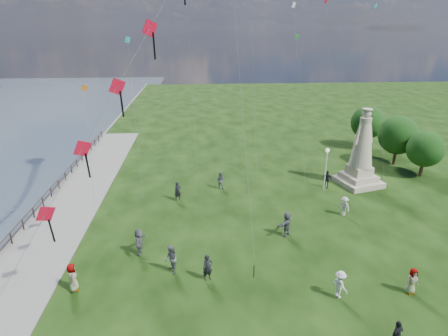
{
  "coord_description": "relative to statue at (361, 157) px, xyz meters",
  "views": [
    {
      "loc": [
        -2.78,
        -16.33,
        14.64
      ],
      "look_at": [
        -1.0,
        8.0,
        5.5
      ],
      "focal_mm": 30.0,
      "sensor_mm": 36.0,
      "label": 1
    }
  ],
  "objects": [
    {
      "name": "person_11",
      "position": [
        -9.38,
        -9.21,
        -1.91
      ],
      "size": [
        1.81,
        1.83,
        1.94
      ],
      "primitive_type": "imported",
      "rotation": [
        0.0,
        0.0,
        3.94
      ],
      "color": "#595960",
      "rests_on": "ground"
    },
    {
      "name": "waterfront",
      "position": [
        -28.29,
        -8.08,
        -2.94
      ],
      "size": [
        200.0,
        200.0,
        1.51
      ],
      "color": "#323F4B",
      "rests_on": "ground"
    },
    {
      "name": "person_6",
      "position": [
        -17.75,
        -2.4,
        -2.0
      ],
      "size": [
        0.75,
        0.62,
        1.75
      ],
      "primitive_type": "imported",
      "rotation": [
        0.0,
        0.0,
        0.37
      ],
      "color": "black",
      "rests_on": "ground"
    },
    {
      "name": "person_3",
      "position": [
        -6.54,
        -20.07,
        -2.05
      ],
      "size": [
        1.09,
        0.94,
        1.66
      ],
      "primitive_type": "imported",
      "rotation": [
        0.0,
        0.0,
        3.71
      ],
      "color": "black",
      "rests_on": "ground"
    },
    {
      "name": "red_kite_train",
      "position": [
        -20.32,
        -12.49,
        8.31
      ],
      "size": [
        10.46,
        9.35,
        18.13
      ],
      "color": "black",
      "rests_on": "ground"
    },
    {
      "name": "person_5",
      "position": [
        -20.01,
        -10.87,
        -1.93
      ],
      "size": [
        0.94,
        1.83,
        1.9
      ],
      "primitive_type": "imported",
      "rotation": [
        0.0,
        0.0,
        1.47
      ],
      "color": "#595960",
      "rests_on": "ground"
    },
    {
      "name": "person_8",
      "position": [
        -3.87,
        -6.32,
        -2.06
      ],
      "size": [
        0.99,
        1.2,
        1.65
      ],
      "primitive_type": "imported",
      "rotation": [
        0.0,
        0.0,
        -1.07
      ],
      "color": "silver",
      "rests_on": "ground"
    },
    {
      "name": "person_2",
      "position": [
        -7.91,
        -16.21,
        -2.02
      ],
      "size": [
        0.98,
        1.25,
        1.73
      ],
      "primitive_type": "imported",
      "rotation": [
        0.0,
        0.0,
        1.99
      ],
      "color": "silver",
      "rests_on": "ground"
    },
    {
      "name": "person_9",
      "position": [
        -3.41,
        -0.58,
        -2.01
      ],
      "size": [
        1.14,
        0.98,
        1.74
      ],
      "primitive_type": "imported",
      "rotation": [
        0.0,
        0.0,
        -0.56
      ],
      "color": "black",
      "rests_on": "ground"
    },
    {
      "name": "small_kites",
      "position": [
        -10.33,
        5.9,
        11.56
      ],
      "size": [
        29.07,
        15.24,
        28.54
      ],
      "color": "#1CAAAD",
      "rests_on": "ground"
    },
    {
      "name": "person_7",
      "position": [
        -13.75,
        0.01,
        -2.04
      ],
      "size": [
        0.95,
        0.77,
        1.68
      ],
      "primitive_type": "imported",
      "rotation": [
        0.0,
        0.0,
        2.76
      ],
      "color": "#595960",
      "rests_on": "ground"
    },
    {
      "name": "tree_row",
      "position": [
        6.48,
        6.68,
        0.44
      ],
      "size": [
        5.56,
        14.06,
        5.65
      ],
      "color": "#382314",
      "rests_on": "ground"
    },
    {
      "name": "lamppost",
      "position": [
        -3.89,
        -1.28,
        0.19
      ],
      "size": [
        0.39,
        0.39,
        4.25
      ],
      "color": "silver",
      "rests_on": "ground"
    },
    {
      "name": "person_10",
      "position": [
        -23.4,
        -14.48,
        -1.98
      ],
      "size": [
        0.82,
        1.01,
        1.79
      ],
      "primitive_type": "imported",
      "rotation": [
        0.0,
        0.0,
        1.95
      ],
      "color": "#595960",
      "rests_on": "ground"
    },
    {
      "name": "person_0",
      "position": [
        -15.43,
        -14.05,
        -2.01
      ],
      "size": [
        0.73,
        0.6,
        1.73
      ],
      "primitive_type": "imported",
      "rotation": [
        0.0,
        0.0,
        0.33
      ],
      "color": "black",
      "rests_on": "ground"
    },
    {
      "name": "person_1",
      "position": [
        -17.71,
        -13.17,
        -1.92
      ],
      "size": [
        0.87,
        1.08,
        1.93
      ],
      "primitive_type": "imported",
      "rotation": [
        0.0,
        0.0,
        -1.21
      ],
      "color": "#595960",
      "rests_on": "ground"
    },
    {
      "name": "person_4",
      "position": [
        -3.58,
        -16.17,
        -2.05
      ],
      "size": [
        0.88,
        0.63,
        1.66
      ],
      "primitive_type": "imported",
      "rotation": [
        0.0,
        0.0,
        0.17
      ],
      "color": "#595960",
      "rests_on": "ground"
    },
    {
      "name": "statue",
      "position": [
        0.0,
        0.0,
        0.0
      ],
      "size": [
        4.64,
        4.64,
        7.62
      ],
      "rotation": [
        0.0,
        0.0,
        0.28
      ],
      "color": "#BBA88D",
      "rests_on": "ground"
    }
  ]
}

